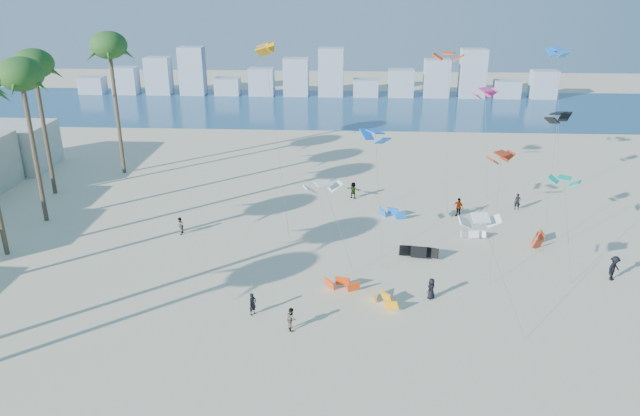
{
  "coord_description": "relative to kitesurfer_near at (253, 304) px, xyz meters",
  "views": [
    {
      "loc": [
        5.28,
        -26.49,
        21.37
      ],
      "look_at": [
        3.0,
        16.0,
        4.5
      ],
      "focal_mm": 34.1,
      "sensor_mm": 36.0,
      "label": 1
    }
  ],
  "objects": [
    {
      "name": "ground",
      "position": [
        1.01,
        -8.0,
        -0.78
      ],
      "size": [
        220.0,
        220.0,
        0.0
      ],
      "primitive_type": "plane",
      "color": "beige",
      "rests_on": "ground"
    },
    {
      "name": "kitesurfers_far",
      "position": [
        13.76,
        13.15,
        0.08
      ],
      "size": [
        34.87,
        20.45,
        1.91
      ],
      "color": "black",
      "rests_on": "ground"
    },
    {
      "name": "kitesurfer_near",
      "position": [
        0.0,
        0.0,
        0.0
      ],
      "size": [
        0.64,
        0.68,
        1.57
      ],
      "primitive_type": "imported",
      "rotation": [
        0.0,
        0.0,
        0.93
      ],
      "color": "black",
      "rests_on": "ground"
    },
    {
      "name": "flying_kites",
      "position": [
        13.91,
        14.71,
        10.12
      ],
      "size": [
        29.07,
        31.87,
        16.29
      ],
      "color": "white",
      "rests_on": "ground"
    },
    {
      "name": "ocean",
      "position": [
        1.01,
        64.0,
        -0.78
      ],
      "size": [
        220.0,
        220.0,
        0.0
      ],
      "primitive_type": "plane",
      "color": "navy",
      "rests_on": "ground"
    },
    {
      "name": "distant_skyline",
      "position": [
        -0.17,
        74.0,
        2.3
      ],
      "size": [
        85.0,
        3.0,
        8.4
      ],
      "color": "#9EADBF",
      "rests_on": "ground"
    },
    {
      "name": "grounded_kites",
      "position": [
        12.37,
        9.28,
        -0.36
      ],
      "size": [
        18.25,
        18.06,
        0.98
      ],
      "color": "#FA440D",
      "rests_on": "ground"
    },
    {
      "name": "kitesurfer_mid",
      "position": [
        2.72,
        -1.62,
        -0.02
      ],
      "size": [
        0.79,
        0.89,
        1.53
      ],
      "primitive_type": "imported",
      "rotation": [
        0.0,
        0.0,
        1.91
      ],
      "color": "gray",
      "rests_on": "ground"
    }
  ]
}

